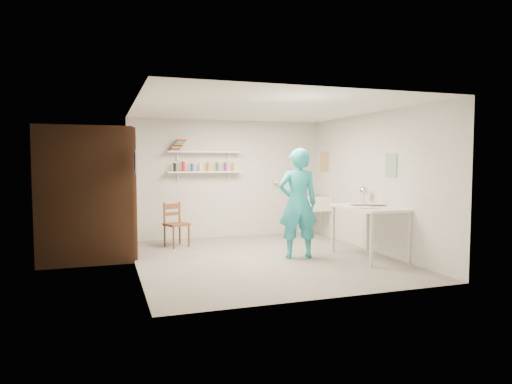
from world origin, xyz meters
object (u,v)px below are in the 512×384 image
object	(u,v)px
wooden_chair	(177,224)
wall_clock	(291,184)
work_table	(369,232)
man	(298,203)
desk_lamp	(364,191)
belfast_sink	(316,203)

from	to	relation	value
wooden_chair	wall_clock	bearing A→B (deg)	-62.52
wooden_chair	work_table	world-z (taller)	work_table
work_table	man	bearing A→B (deg)	161.37
wall_clock	desk_lamp	world-z (taller)	wall_clock
wall_clock	desk_lamp	size ratio (longest dim) A/B	2.03
wooden_chair	work_table	size ratio (longest dim) A/B	0.66
wall_clock	desk_lamp	xyz separation A→B (m)	(1.34, -0.09, -0.13)
belfast_sink	wall_clock	size ratio (longest dim) A/B	1.88
belfast_sink	work_table	xyz separation A→B (m)	(-0.11, -2.19, -0.28)
desk_lamp	wooden_chair	bearing A→B (deg)	154.39
wall_clock	desk_lamp	bearing A→B (deg)	5.73
wall_clock	work_table	xyz separation A→B (m)	(1.14, -0.59, -0.77)
belfast_sink	man	bearing A→B (deg)	-123.62
man	desk_lamp	size ratio (longest dim) A/B	11.32
wooden_chair	work_table	bearing A→B (deg)	-58.19
wall_clock	work_table	bearing A→B (deg)	-17.98
wall_clock	wooden_chair	world-z (taller)	wall_clock
belfast_sink	work_table	size ratio (longest dim) A/B	0.48
wall_clock	wooden_chair	size ratio (longest dim) A/B	0.39
wooden_chair	man	bearing A→B (deg)	-66.11
man	wall_clock	size ratio (longest dim) A/B	5.56
wall_clock	desk_lamp	distance (m)	1.35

